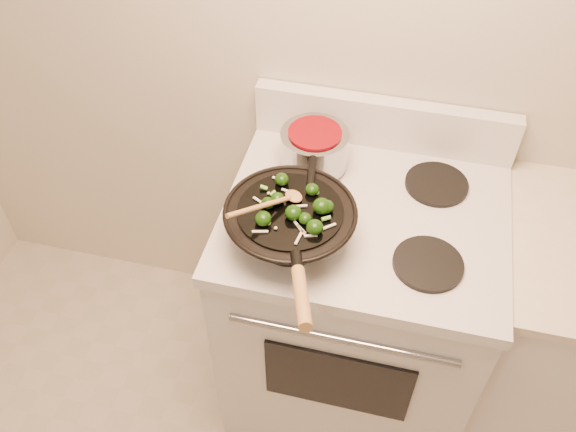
# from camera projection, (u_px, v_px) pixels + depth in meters

# --- Properties ---
(stove) EXTENTS (0.78, 0.67, 1.08)m
(stove) POSITION_uv_depth(u_px,v_px,m) (354.00, 305.00, 2.01)
(stove) COLOR silver
(stove) RESTS_ON ground
(wok) EXTENTS (0.34, 0.55, 0.19)m
(wok) POSITION_uv_depth(u_px,v_px,m) (290.00, 223.00, 1.55)
(wok) COLOR black
(wok) RESTS_ON stove
(stirfry) EXTENTS (0.22, 0.22, 0.04)m
(stirfry) POSITION_uv_depth(u_px,v_px,m) (298.00, 207.00, 1.51)
(stirfry) COLOR #123307
(stirfry) RESTS_ON wok
(wooden_spoon) EXTENTS (0.16, 0.20, 0.08)m
(wooden_spoon) POSITION_uv_depth(u_px,v_px,m) (275.00, 202.00, 1.50)
(wooden_spoon) COLOR #A67841
(wooden_spoon) RESTS_ON wok
(saucepan) EXTENTS (0.20, 0.32, 0.12)m
(saucepan) POSITION_uv_depth(u_px,v_px,m) (314.00, 148.00, 1.75)
(saucepan) COLOR #9A9CA2
(saucepan) RESTS_ON stove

